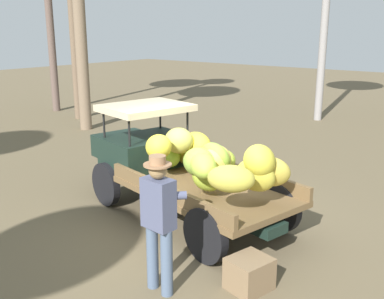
{
  "coord_description": "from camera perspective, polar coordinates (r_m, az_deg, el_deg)",
  "views": [
    {
      "loc": [
        -4.32,
        5.49,
        3.23
      ],
      "look_at": [
        0.22,
        -0.21,
        1.26
      ],
      "focal_mm": 42.3,
      "sensor_mm": 36.0,
      "label": 1
    }
  ],
  "objects": [
    {
      "name": "ground_plane",
      "position": [
        7.69,
        0.28,
        -9.72
      ],
      "size": [
        60.0,
        60.0,
        0.0
      ],
      "primitive_type": "plane",
      "color": "brown"
    },
    {
      "name": "truck",
      "position": [
        7.88,
        -1.54,
        -1.64
      ],
      "size": [
        4.64,
        2.47,
        1.85
      ],
      "rotation": [
        0.0,
        0.0,
        -0.2
      ],
      "color": "black",
      "rests_on": "ground"
    },
    {
      "name": "farmer",
      "position": [
        5.57,
        -4.18,
        -8.38
      ],
      "size": [
        0.53,
        0.47,
        1.78
      ],
      "rotation": [
        0.0,
        0.0,
        -1.65
      ],
      "color": "slate",
      "rests_on": "ground"
    },
    {
      "name": "wooden_crate",
      "position": [
        6.0,
        7.24,
        -15.26
      ],
      "size": [
        0.56,
        0.6,
        0.42
      ],
      "primitive_type": "cube",
      "rotation": [
        0.0,
        0.0,
        1.35
      ],
      "color": "#7E6446",
      "rests_on": "ground"
    }
  ]
}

